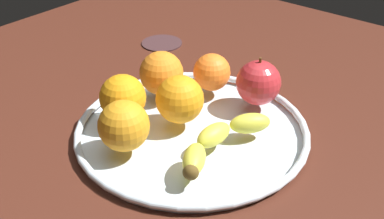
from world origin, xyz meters
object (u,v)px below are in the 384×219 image
at_px(orange_front_left, 181,99).
at_px(orange_back_right, 161,73).
at_px(orange_front_right, 123,98).
at_px(banana, 219,140).
at_px(fruit_bowl, 192,130).
at_px(orange_center, 124,126).
at_px(orange_back_left, 212,72).
at_px(ambient_coaster, 162,43).
at_px(apple, 258,83).

distance_m(orange_front_left, orange_back_right, 0.09).
bearing_deg(orange_front_right, banana, 99.92).
bearing_deg(fruit_bowl, orange_front_left, -97.41).
bearing_deg(orange_center, orange_back_left, -177.75).
height_order(orange_front_left, orange_back_left, orange_front_left).
distance_m(banana, ambient_coaster, 0.43).
bearing_deg(orange_back_right, orange_center, 23.80).
height_order(fruit_bowl, orange_front_left, orange_front_left).
bearing_deg(ambient_coaster, apple, 72.03).
bearing_deg(orange_back_left, orange_front_right, -17.35).
distance_m(apple, ambient_coaster, 0.34).
distance_m(banana, orange_front_right, 0.18).
xyz_separation_m(fruit_bowl, ambient_coaster, (-0.23, -0.28, -0.01)).
distance_m(banana, orange_back_left, 0.18).
distance_m(fruit_bowl, apple, 0.14).
xyz_separation_m(apple, orange_back_left, (0.01, -0.09, -0.00)).
bearing_deg(banana, orange_center, -47.76).
distance_m(apple, orange_front_right, 0.23).
xyz_separation_m(fruit_bowl, orange_front_left, (-0.00, -0.03, 0.05)).
xyz_separation_m(orange_front_left, ambient_coaster, (-0.23, -0.25, -0.05)).
bearing_deg(orange_back_left, fruit_bowl, 23.05).
height_order(orange_back_right, ambient_coaster, orange_back_right).
bearing_deg(orange_front_left, banana, 74.76).
bearing_deg(banana, orange_front_left, -100.74).
bearing_deg(orange_front_right, apple, 141.70).
xyz_separation_m(orange_front_left, orange_back_right, (-0.04, -0.08, -0.00)).
distance_m(fruit_bowl, orange_back_right, 0.13).
distance_m(orange_center, orange_back_left, 0.22).
height_order(orange_front_right, orange_back_left, orange_front_right).
height_order(orange_front_right, orange_back_right, orange_back_right).
xyz_separation_m(apple, orange_back_right, (0.08, -0.15, 0.00)).
xyz_separation_m(orange_front_right, ambient_coaster, (-0.28, -0.18, -0.05)).
height_order(orange_back_left, ambient_coaster, orange_back_left).
distance_m(orange_front_left, orange_back_left, 0.11).
bearing_deg(orange_front_right, orange_front_left, 126.52).
relative_size(apple, orange_center, 1.10).
distance_m(banana, orange_center, 0.14).
distance_m(orange_center, orange_front_right, 0.08).
relative_size(fruit_bowl, banana, 1.88).
bearing_deg(orange_center, orange_front_right, -132.33).
relative_size(orange_center, ambient_coaster, 0.84).
relative_size(fruit_bowl, apple, 4.44).
distance_m(orange_front_right, orange_back_left, 0.18).
height_order(apple, orange_back_right, apple).
relative_size(orange_front_right, ambient_coaster, 0.83).
xyz_separation_m(orange_front_right, orange_back_left, (-0.17, 0.05, -0.00)).
xyz_separation_m(fruit_bowl, banana, (0.02, 0.07, 0.02)).
bearing_deg(apple, orange_center, -18.99).
bearing_deg(ambient_coaster, orange_front_right, 32.07).
relative_size(fruit_bowl, ambient_coaster, 4.14).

